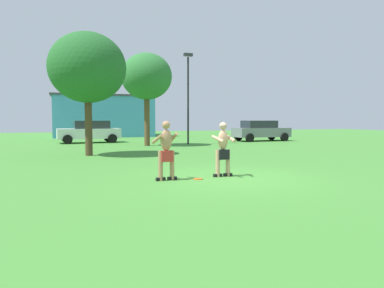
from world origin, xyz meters
name	(u,v)px	position (x,y,z in m)	size (l,w,h in m)	color
ground_plane	(228,178)	(0.00, 0.00, 0.00)	(80.00, 80.00, 0.00)	#428433
player_with_cap	(223,147)	(-0.06, 0.25, 0.88)	(0.61, 0.59, 1.62)	black
player_in_red	(166,149)	(-1.82, 0.16, 0.87)	(0.67, 0.58, 1.66)	black
frisbee	(198,179)	(-0.93, 0.02, 0.01)	(0.27, 0.27, 0.03)	orange
car_white_near_post	(90,131)	(-2.90, 17.37, 0.82)	(4.41, 2.25, 1.58)	white
car_gray_mid_lot	(261,130)	(9.77, 15.30, 0.82)	(4.34, 2.10, 1.58)	slate
lamp_post	(188,89)	(3.31, 13.66, 3.69)	(0.60, 0.24, 6.06)	black
outbuilding_behind_lot	(103,116)	(-1.04, 27.70, 2.00)	(9.55, 7.07, 3.99)	#4C9ED1
tree_left_field	(87,68)	(-3.46, 7.95, 4.04)	(3.52, 3.52, 5.67)	#4C3823
tree_right_field	(147,77)	(0.39, 13.15, 4.34)	(3.18, 3.18, 5.84)	brown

